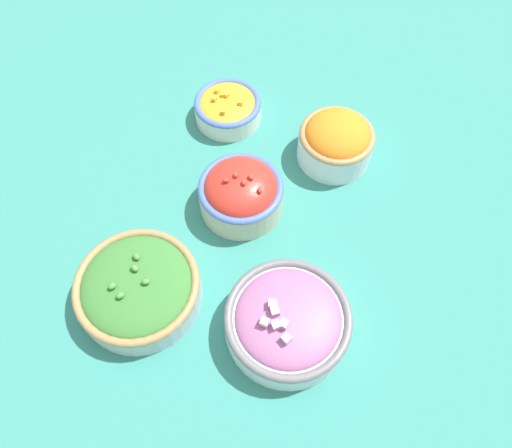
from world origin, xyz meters
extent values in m
plane|color=#337F75|center=(0.00, 0.00, 0.00)|extent=(3.00, 3.00, 0.00)
cylinder|color=beige|center=(0.04, 0.04, 0.02)|extent=(0.13, 0.13, 0.05)
torus|color=#4766B7|center=(0.04, 0.04, 0.05)|extent=(0.13, 0.13, 0.01)
ellipsoid|color=red|center=(0.04, 0.04, 0.05)|extent=(0.11, 0.11, 0.06)
ellipsoid|color=red|center=(0.04, 0.02, 0.08)|extent=(0.01, 0.01, 0.01)
ellipsoid|color=red|center=(0.04, 0.05, 0.08)|extent=(0.01, 0.01, 0.01)
ellipsoid|color=red|center=(0.03, 0.06, 0.08)|extent=(0.01, 0.01, 0.01)
ellipsoid|color=red|center=(0.03, 0.03, 0.08)|extent=(0.01, 0.01, 0.01)
ellipsoid|color=red|center=(0.03, 0.01, 0.08)|extent=(0.01, 0.01, 0.01)
cylinder|color=silver|center=(-0.13, -0.09, 0.02)|extent=(0.17, 0.17, 0.05)
torus|color=slate|center=(-0.13, -0.09, 0.05)|extent=(0.17, 0.17, 0.01)
ellipsoid|color=#9E5B8E|center=(-0.13, -0.09, 0.05)|extent=(0.14, 0.14, 0.03)
cube|color=#C699C1|center=(-0.13, -0.07, 0.07)|extent=(0.01, 0.01, 0.01)
cube|color=#C699C1|center=(-0.15, -0.08, 0.07)|extent=(0.02, 0.02, 0.01)
cube|color=#C699C1|center=(-0.13, -0.07, 0.07)|extent=(0.02, 0.02, 0.01)
cube|color=#C699C1|center=(-0.15, -0.07, 0.07)|extent=(0.01, 0.01, 0.01)
cube|color=#C699C1|center=(-0.16, -0.10, 0.07)|extent=(0.01, 0.01, 0.01)
cube|color=#C699C1|center=(-0.15, -0.09, 0.07)|extent=(0.01, 0.01, 0.01)
cylinder|color=#B2C1CC|center=(-0.15, 0.12, 0.02)|extent=(0.18, 0.18, 0.04)
torus|color=#997A4C|center=(-0.15, 0.12, 0.04)|extent=(0.18, 0.18, 0.01)
ellipsoid|color=#387533|center=(-0.15, 0.12, 0.04)|extent=(0.15, 0.15, 0.03)
ellipsoid|color=#47893D|center=(-0.15, 0.10, 0.06)|extent=(0.01, 0.01, 0.01)
ellipsoid|color=#47893D|center=(-0.12, 0.13, 0.06)|extent=(0.01, 0.01, 0.01)
ellipsoid|color=#47893D|center=(-0.18, 0.13, 0.06)|extent=(0.01, 0.01, 0.01)
ellipsoid|color=#47893D|center=(-0.17, 0.14, 0.06)|extent=(0.01, 0.01, 0.01)
ellipsoid|color=#47893D|center=(-0.14, 0.13, 0.06)|extent=(0.01, 0.01, 0.01)
cylinder|color=silver|center=(0.19, -0.07, 0.03)|extent=(0.12, 0.12, 0.05)
torus|color=#997A4C|center=(0.19, -0.07, 0.05)|extent=(0.12, 0.12, 0.01)
ellipsoid|color=orange|center=(0.19, -0.07, 0.05)|extent=(0.11, 0.11, 0.06)
cylinder|color=silver|center=(0.21, 0.13, 0.02)|extent=(0.12, 0.12, 0.04)
torus|color=#4766B7|center=(0.21, 0.13, 0.04)|extent=(0.12, 0.12, 0.01)
ellipsoid|color=orange|center=(0.21, 0.13, 0.04)|extent=(0.10, 0.10, 0.02)
cube|color=#F4A828|center=(0.22, 0.15, 0.05)|extent=(0.01, 0.01, 0.01)
cube|color=#F4A828|center=(0.21, 0.10, 0.05)|extent=(0.01, 0.01, 0.01)
cube|color=#F4A828|center=(0.21, 0.14, 0.05)|extent=(0.01, 0.01, 0.01)
cube|color=#F4A828|center=(0.21, 0.13, 0.05)|extent=(0.01, 0.01, 0.01)
cube|color=#F4A828|center=(0.18, 0.12, 0.05)|extent=(0.01, 0.01, 0.01)
cube|color=#F4A828|center=(0.20, 0.15, 0.05)|extent=(0.01, 0.01, 0.01)
camera|label=1|loc=(-0.35, -0.13, 0.68)|focal=35.00mm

